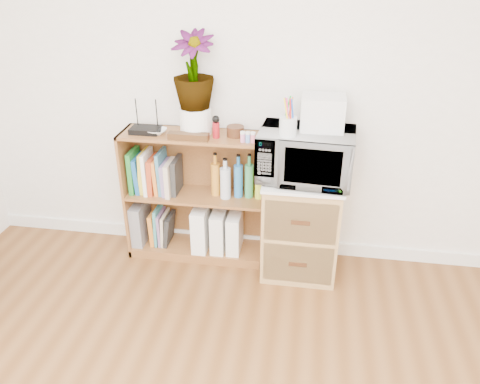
# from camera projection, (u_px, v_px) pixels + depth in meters

# --- Properties ---
(skirting_board) EXTENTS (4.00, 0.02, 0.10)m
(skirting_board) POSITION_uv_depth(u_px,v_px,m) (247.00, 240.00, 3.60)
(skirting_board) COLOR white
(skirting_board) RESTS_ON ground
(bookshelf) EXTENTS (1.00, 0.30, 0.95)m
(bookshelf) POSITION_uv_depth(u_px,v_px,m) (196.00, 197.00, 3.33)
(bookshelf) COLOR brown
(bookshelf) RESTS_ON ground
(wicker_unit) EXTENTS (0.50, 0.45, 0.70)m
(wicker_unit) POSITION_uv_depth(u_px,v_px,m) (301.00, 226.00, 3.22)
(wicker_unit) COLOR #9E7542
(wicker_unit) RESTS_ON ground
(microwave) EXTENTS (0.62, 0.44, 0.33)m
(microwave) POSITION_uv_depth(u_px,v_px,m) (306.00, 155.00, 2.96)
(microwave) COLOR white
(microwave) RESTS_ON wicker_unit
(pen_cup) EXTENTS (0.10, 0.10, 0.12)m
(pen_cup) POSITION_uv_depth(u_px,v_px,m) (288.00, 126.00, 2.79)
(pen_cup) COLOR silver
(pen_cup) RESTS_ON microwave
(small_appliance) EXTENTS (0.26, 0.22, 0.21)m
(small_appliance) POSITION_uv_depth(u_px,v_px,m) (323.00, 113.00, 2.87)
(small_appliance) COLOR silver
(small_appliance) RESTS_ON microwave
(router) EXTENTS (0.20, 0.13, 0.04)m
(router) POSITION_uv_depth(u_px,v_px,m) (146.00, 130.00, 3.13)
(router) COLOR black
(router) RESTS_ON bookshelf
(white_bowl) EXTENTS (0.13, 0.13, 0.03)m
(white_bowl) POSITION_uv_depth(u_px,v_px,m) (157.00, 131.00, 3.11)
(white_bowl) COLOR white
(white_bowl) RESTS_ON bookshelf
(plant_pot) EXTENTS (0.21, 0.21, 0.18)m
(plant_pot) POSITION_uv_depth(u_px,v_px,m) (196.00, 121.00, 3.09)
(plant_pot) COLOR white
(plant_pot) RESTS_ON bookshelf
(potted_plant) EXTENTS (0.27, 0.27, 0.48)m
(potted_plant) POSITION_uv_depth(u_px,v_px,m) (193.00, 70.00, 2.93)
(potted_plant) COLOR #417B31
(potted_plant) RESTS_ON plant_pot
(trinket_box) EXTENTS (0.27, 0.07, 0.04)m
(trinket_box) POSITION_uv_depth(u_px,v_px,m) (188.00, 136.00, 3.02)
(trinket_box) COLOR #3D2410
(trinket_box) RESTS_ON bookshelf
(kokeshi_doll) EXTENTS (0.05, 0.05, 0.10)m
(kokeshi_doll) POSITION_uv_depth(u_px,v_px,m) (216.00, 130.00, 3.03)
(kokeshi_doll) COLOR maroon
(kokeshi_doll) RESTS_ON bookshelf
(wooden_bowl) EXTENTS (0.12, 0.12, 0.07)m
(wooden_bowl) POSITION_uv_depth(u_px,v_px,m) (235.00, 131.00, 3.07)
(wooden_bowl) COLOR #39220F
(wooden_bowl) RESTS_ON bookshelf
(paint_jars) EXTENTS (0.10, 0.04, 0.05)m
(paint_jars) POSITION_uv_depth(u_px,v_px,m) (248.00, 138.00, 2.97)
(paint_jars) COLOR #CD718F
(paint_jars) RESTS_ON bookshelf
(file_box) EXTENTS (0.09, 0.25, 0.32)m
(file_box) POSITION_uv_depth(u_px,v_px,m) (140.00, 222.00, 3.51)
(file_box) COLOR slate
(file_box) RESTS_ON bookshelf
(magazine_holder_left) EXTENTS (0.11, 0.27, 0.33)m
(magazine_holder_left) POSITION_uv_depth(u_px,v_px,m) (202.00, 227.00, 3.43)
(magazine_holder_left) COLOR white
(magazine_holder_left) RESTS_ON bookshelf
(magazine_holder_mid) EXTENTS (0.10, 0.25, 0.31)m
(magazine_holder_mid) POSITION_uv_depth(u_px,v_px,m) (219.00, 230.00, 3.42)
(magazine_holder_mid) COLOR white
(magazine_holder_mid) RESTS_ON bookshelf
(magazine_holder_right) EXTENTS (0.09, 0.23, 0.29)m
(magazine_holder_right) POSITION_uv_depth(u_px,v_px,m) (235.00, 232.00, 3.40)
(magazine_holder_right) COLOR white
(magazine_holder_right) RESTS_ON bookshelf
(cookbooks) EXTENTS (0.34, 0.20, 0.31)m
(cookbooks) POSITION_uv_depth(u_px,v_px,m) (154.00, 174.00, 3.30)
(cookbooks) COLOR #20782A
(cookbooks) RESTS_ON bookshelf
(liquor_bottles) EXTENTS (0.37, 0.07, 0.31)m
(liquor_bottles) POSITION_uv_depth(u_px,v_px,m) (236.00, 177.00, 3.21)
(liquor_bottles) COLOR orange
(liquor_bottles) RESTS_ON bookshelf
(lower_books) EXTENTS (0.16, 0.19, 0.30)m
(lower_books) POSITION_uv_depth(u_px,v_px,m) (162.00, 227.00, 3.50)
(lower_books) COLOR #C67023
(lower_books) RESTS_ON bookshelf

